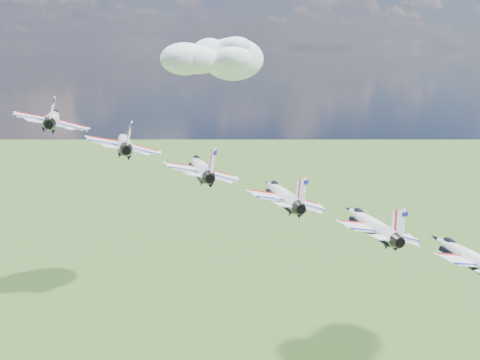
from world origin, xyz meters
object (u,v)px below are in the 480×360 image
object	(u,v)px
jet_4	(370,223)
jet_5	(466,255)
jet_1	(124,141)
jet_2	(200,167)
jet_0	(53,118)
jet_3	(282,194)

from	to	relation	value
jet_4	jet_5	bearing A→B (deg)	-32.02
jet_1	jet_2	xyz separation A→B (m)	(9.42, -7.02, -2.95)
jet_0	jet_1	world-z (taller)	jet_0
jet_2	jet_1	bearing A→B (deg)	147.98
jet_0	jet_1	size ratio (longest dim) A/B	1.00
jet_0	jet_4	bearing A→B (deg)	-32.02
jet_4	jet_5	xyz separation A→B (m)	(9.42, -7.02, -2.95)
jet_4	jet_1	bearing A→B (deg)	147.98
jet_1	jet_3	xyz separation A→B (m)	(18.84, -14.04, -5.90)
jet_2	jet_5	distance (m)	36.33
jet_2	jet_3	bearing A→B (deg)	-32.02
jet_2	jet_5	xyz separation A→B (m)	(28.25, -21.06, -8.85)
jet_1	jet_5	world-z (taller)	jet_1
jet_1	jet_3	bearing A→B (deg)	-32.02
jet_5	jet_3	bearing A→B (deg)	147.98
jet_0	jet_4	xyz separation A→B (m)	(37.67, -28.08, -11.80)
jet_4	jet_5	distance (m)	12.11
jet_1	jet_4	world-z (taller)	jet_1
jet_0	jet_3	distance (m)	36.33
jet_0	jet_3	bearing A→B (deg)	-32.02
jet_4	jet_0	bearing A→B (deg)	147.98
jet_2	jet_4	distance (m)	24.22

